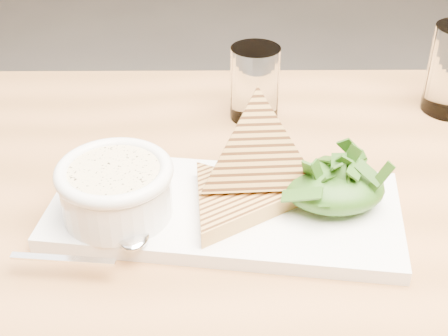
{
  "coord_description": "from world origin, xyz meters",
  "views": [
    {
      "loc": [
        -0.24,
        -0.52,
        1.15
      ],
      "look_at": [
        -0.22,
        0.03,
        0.78
      ],
      "focal_mm": 50.0,
      "sensor_mm": 36.0,
      "label": 1
    }
  ],
  "objects_px": {
    "soup_bowl": "(117,195)",
    "glass_near": "(255,83)",
    "table_top": "(328,253)",
    "platter": "(225,210)"
  },
  "relations": [
    {
      "from": "platter",
      "to": "soup_bowl",
      "type": "distance_m",
      "value": 0.12
    },
    {
      "from": "platter",
      "to": "glass_near",
      "type": "relative_size",
      "value": 3.7
    },
    {
      "from": "platter",
      "to": "soup_bowl",
      "type": "relative_size",
      "value": 3.28
    },
    {
      "from": "soup_bowl",
      "to": "glass_near",
      "type": "distance_m",
      "value": 0.29
    },
    {
      "from": "table_top",
      "to": "glass_near",
      "type": "height_order",
      "value": "glass_near"
    },
    {
      "from": "soup_bowl",
      "to": "glass_near",
      "type": "bearing_deg",
      "value": 55.29
    },
    {
      "from": "platter",
      "to": "glass_near",
      "type": "bearing_deg",
      "value": 77.58
    },
    {
      "from": "table_top",
      "to": "soup_bowl",
      "type": "relative_size",
      "value": 10.84
    },
    {
      "from": "table_top",
      "to": "soup_bowl",
      "type": "distance_m",
      "value": 0.23
    },
    {
      "from": "table_top",
      "to": "soup_bowl",
      "type": "bearing_deg",
      "value": 171.84
    }
  ]
}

